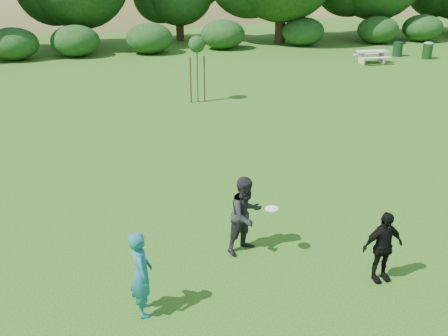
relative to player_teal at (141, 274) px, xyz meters
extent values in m
plane|color=#19470C|center=(2.29, 0.58, -0.81)|extent=(120.00, 120.00, 0.00)
imported|color=#1A6976|center=(0.00, 0.00, 0.00)|extent=(0.43, 0.62, 1.62)
imported|color=black|center=(2.30, 1.57, 0.04)|extent=(1.03, 0.95, 1.71)
imported|color=black|center=(4.57, -0.04, -0.08)|extent=(0.89, 0.43, 1.47)
cylinder|color=#133520|center=(17.96, 21.80, -0.36)|extent=(0.60, 0.60, 0.90)
cylinder|color=white|center=(2.75, 1.26, 0.30)|extent=(0.27, 0.27, 0.03)
cylinder|color=#3E2A18|center=(3.44, 13.69, 0.44)|extent=(0.05, 0.05, 2.50)
sphere|color=#1B4719|center=(3.44, 13.69, 1.69)|extent=(0.70, 0.70, 0.70)
cylinder|color=#3C2917|center=(3.14, 13.69, 0.19)|extent=(0.06, 0.06, 2.00)
cylinder|color=#402C19|center=(3.74, 13.69, 0.19)|extent=(0.06, 0.06, 2.00)
cube|color=beige|center=(15.16, 19.97, -0.09)|extent=(1.80, 0.75, 0.08)
cube|color=#B4B1A8|center=(14.51, 19.97, -0.47)|extent=(0.10, 0.70, 0.68)
cube|color=#BBB8AE|center=(15.81, 19.97, -0.47)|extent=(0.10, 0.70, 0.68)
cube|color=silver|center=(15.16, 19.37, -0.37)|extent=(1.80, 0.28, 0.06)
cube|color=beige|center=(15.16, 20.57, -0.37)|extent=(1.80, 0.28, 0.06)
cylinder|color=#163B15|center=(19.29, 20.59, -0.36)|extent=(0.60, 0.60, 0.90)
ellipsoid|color=gray|center=(19.29, 20.59, 0.14)|extent=(0.60, 0.60, 0.20)
ellipsoid|color=olive|center=(22.29, 72.58, -15.11)|extent=(100.00, 64.00, 52.00)
ellipsoid|color=olive|center=(-2.71, 58.58, -8.51)|extent=(80.00, 50.00, 28.00)
ellipsoid|color=olive|center=(32.29, 60.58, -7.41)|extent=(60.00, 44.00, 24.00)
cylinder|color=#3A2616|center=(-1.71, 29.58, 0.59)|extent=(0.68, 0.68, 2.80)
cylinder|color=#3A2616|center=(5.29, 31.58, 0.33)|extent=(0.60, 0.60, 2.27)
cylinder|color=#3A2616|center=(12.29, 28.58, 0.85)|extent=(0.76, 0.76, 3.32)
cylinder|color=#3A2616|center=(20.29, 29.58, 0.68)|extent=(0.71, 0.71, 2.97)
camera|label=1|loc=(-0.23, -7.34, 5.00)|focal=40.00mm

